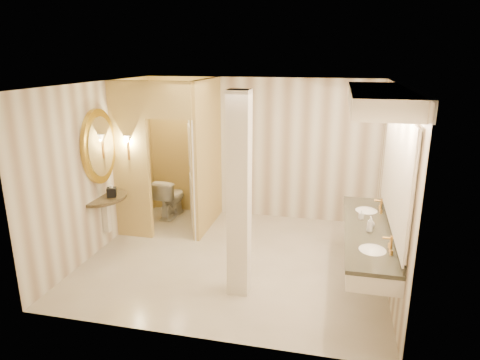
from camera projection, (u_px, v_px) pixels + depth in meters
The scene contains 16 objects.
floor at pixel (235, 259), 6.74m from camera, with size 4.50×4.50×0.00m, color beige.
ceiling at pixel (234, 84), 5.98m from camera, with size 4.50×4.50×0.00m, color silver.
wall_back at pixel (259, 149), 8.23m from camera, with size 4.50×0.02×2.70m, color white.
wall_front at pixel (189, 227), 4.49m from camera, with size 4.50×0.02×2.70m, color white.
wall_left at pixel (98, 168), 6.85m from camera, with size 0.02×4.00×2.70m, color white.
wall_right at pixel (393, 187), 5.88m from camera, with size 0.02×4.00×2.70m, color white.
toilet_closet at pixel (185, 156), 7.50m from camera, with size 1.50×1.55×2.70m.
wall_sconce at pixel (127, 140), 7.07m from camera, with size 0.14×0.14×0.42m.
vanity at pixel (376, 174), 5.49m from camera, with size 0.75×2.73×2.09m.
console_shelf at pixel (101, 169), 6.86m from camera, with size 0.92×0.92×1.91m.
pillar at pixel (239, 197), 5.46m from camera, with size 0.28×0.28×2.70m, color white.
tissue_box at pixel (112, 192), 6.94m from camera, with size 0.15×0.15×0.15m, color black.
toilet at pixel (170, 197), 8.45m from camera, with size 0.43×0.76×0.78m, color white.
soap_bottle_a at pixel (361, 215), 6.00m from camera, with size 0.06×0.06×0.12m, color beige.
soap_bottle_b at pixel (371, 223), 5.70m from camera, with size 0.10×0.10×0.13m, color silver.
soap_bottle_c at pixel (370, 224), 5.55m from camera, with size 0.08×0.08×0.21m, color #C6B28C.
Camera 1 is at (1.45, -5.94, 3.09)m, focal length 32.00 mm.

